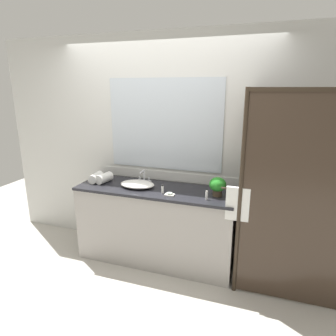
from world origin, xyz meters
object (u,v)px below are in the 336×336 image
potted_plant (218,185)px  rolled_towel_near_edge (96,177)px  soap_dish (170,194)px  rolled_towel_middle (104,178)px  amenity_bottle_body_wash (162,189)px  sink_basin (137,184)px  amenity_bottle_conditioner (207,195)px  faucet (144,178)px

potted_plant → rolled_towel_near_edge: bearing=179.7°
soap_dish → rolled_towel_near_edge: rolled_towel_near_edge is taller
rolled_towel_middle → amenity_bottle_body_wash: bearing=-8.6°
sink_basin → amenity_bottle_body_wash: amenity_bottle_body_wash is taller
soap_dish → amenity_bottle_conditioner: size_ratio=1.10×
amenity_bottle_body_wash → potted_plant: bearing=10.7°
faucet → potted_plant: (0.91, -0.18, 0.07)m
sink_basin → rolled_towel_near_edge: rolled_towel_near_edge is taller
sink_basin → potted_plant: potted_plant is taller
potted_plant → amenity_bottle_body_wash: size_ratio=2.07×
faucet → rolled_towel_middle: bearing=-158.9°
rolled_towel_middle → soap_dish: bearing=-10.2°
sink_basin → amenity_bottle_body_wash: size_ratio=4.11×
amenity_bottle_body_wash → rolled_towel_middle: rolled_towel_middle is taller
soap_dish → amenity_bottle_conditioner: amenity_bottle_conditioner is taller
soap_dish → amenity_bottle_conditioner: (0.39, 0.01, 0.03)m
soap_dish → amenity_bottle_conditioner: 0.39m
amenity_bottle_conditioner → rolled_towel_near_edge: bearing=174.1°
potted_plant → amenity_bottle_body_wash: bearing=-169.3°
faucet → amenity_bottle_conditioner: size_ratio=1.86×
amenity_bottle_body_wash → soap_dish: bearing=-22.6°
sink_basin → amenity_bottle_conditioner: (0.82, -0.13, 0.01)m
sink_basin → amenity_bottle_body_wash: bearing=-16.3°
sink_basin → faucet: (0.00, 0.19, 0.02)m
amenity_bottle_conditioner → rolled_towel_middle: (-1.26, 0.14, 0.01)m
faucet → amenity_bottle_body_wash: 0.44m
soap_dish → amenity_bottle_conditioner: bearing=1.7°
sink_basin → soap_dish: (0.43, -0.14, -0.02)m
soap_dish → amenity_bottle_body_wash: size_ratio=1.03×
faucet → amenity_bottle_conditioner: (0.82, -0.31, -0.01)m
sink_basin → rolled_towel_middle: 0.44m
sink_basin → rolled_towel_near_edge: (-0.55, 0.02, 0.02)m
sink_basin → rolled_towel_middle: rolled_towel_middle is taller
faucet → rolled_towel_near_edge: size_ratio=0.80×
sink_basin → potted_plant: size_ratio=1.98×
amenity_bottle_conditioner → rolled_towel_middle: size_ratio=0.45×
amenity_bottle_conditioner → amenity_bottle_body_wash: bearing=176.8°
faucet → rolled_towel_near_edge: 0.58m
soap_dish → faucet: bearing=142.9°
amenity_bottle_conditioner → rolled_towel_near_edge: (-1.37, 0.14, 0.01)m
soap_dish → rolled_towel_middle: (-0.87, 0.16, 0.04)m
potted_plant → soap_dish: (-0.48, -0.15, -0.10)m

